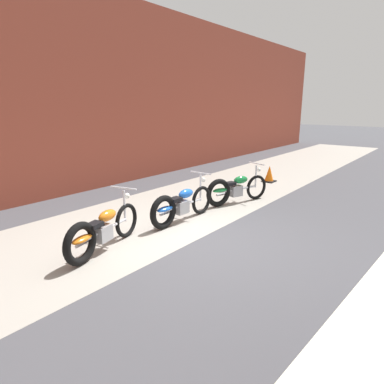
{
  "coord_description": "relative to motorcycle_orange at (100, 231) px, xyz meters",
  "views": [
    {
      "loc": [
        -4.79,
        -3.67,
        2.55
      ],
      "look_at": [
        0.57,
        0.59,
        0.75
      ],
      "focal_mm": 31.18,
      "sensor_mm": 36.0,
      "label": 1
    }
  ],
  "objects": [
    {
      "name": "brick_building_wall",
      "position": [
        1.52,
        4.2,
        2.5
      ],
      "size": [
        36.0,
        0.5,
        5.8
      ],
      "primitive_type": "cube",
      "color": "brown",
      "rests_on": "ground"
    },
    {
      "name": "motorcycle_orange",
      "position": [
        0.0,
        0.0,
        0.0
      ],
      "size": [
        1.97,
        0.76,
        1.03
      ],
      "rotation": [
        0.0,
        0.0,
        0.26
      ],
      "color": "black",
      "rests_on": "ground"
    },
    {
      "name": "traffic_cone",
      "position": [
        7.05,
        0.17,
        -0.15
      ],
      "size": [
        0.4,
        0.4,
        0.55
      ],
      "color": "orange",
      "rests_on": "ground"
    },
    {
      "name": "sidewalk_slab",
      "position": [
        1.52,
        0.75,
        -0.4
      ],
      "size": [
        36.0,
        3.5,
        0.01
      ],
      "primitive_type": "cube",
      "color": "#9E998E",
      "rests_on": "ground"
    },
    {
      "name": "motorcycle_green",
      "position": [
        4.06,
        -0.24,
        0.0
      ],
      "size": [
        1.92,
        0.88,
        1.03
      ],
      "rotation": [
        0.0,
        0.0,
        -0.34
      ],
      "color": "black",
      "rests_on": "ground"
    },
    {
      "name": "motorcycle_blue",
      "position": [
        2.05,
        -0.07,
        0.0
      ],
      "size": [
        2.01,
        0.58,
        1.03
      ],
      "rotation": [
        0.0,
        0.0,
        -0.02
      ],
      "color": "black",
      "rests_on": "ground"
    },
    {
      "name": "ground_plane",
      "position": [
        1.52,
        -1.0,
        -0.4
      ],
      "size": [
        80.0,
        80.0,
        0.0
      ],
      "primitive_type": "plane",
      "color": "#47474C"
    }
  ]
}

